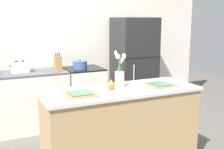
% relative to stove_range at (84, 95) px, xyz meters
% --- Properties ---
extents(back_wall, '(5.20, 0.08, 2.70)m').
position_rel_stove_range_xyz_m(back_wall, '(-0.10, 0.40, 0.89)').
color(back_wall, silver).
rests_on(back_wall, ground_plane).
extents(kitchen_island, '(1.80, 0.66, 0.94)m').
position_rel_stove_range_xyz_m(kitchen_island, '(-0.10, -1.60, 0.01)').
color(kitchen_island, tan).
rests_on(kitchen_island, ground_plane).
extents(back_counter, '(1.68, 0.60, 0.92)m').
position_rel_stove_range_xyz_m(back_counter, '(-1.16, 0.00, 0.00)').
color(back_counter, silver).
rests_on(back_counter, ground_plane).
extents(stove_range, '(0.60, 0.61, 0.92)m').
position_rel_stove_range_xyz_m(stove_range, '(0.00, 0.00, 0.00)').
color(stove_range, silver).
rests_on(stove_range, ground_plane).
extents(refrigerator, '(0.68, 0.67, 1.74)m').
position_rel_stove_range_xyz_m(refrigerator, '(0.95, 0.00, 0.41)').
color(refrigerator, black).
rests_on(refrigerator, ground_plane).
extents(flower_vase, '(0.12, 0.15, 0.42)m').
position_rel_stove_range_xyz_m(flower_vase, '(-0.08, -1.52, 0.62)').
color(flower_vase, silver).
rests_on(flower_vase, kitchen_island).
extents(pear_figurine, '(0.08, 0.08, 0.14)m').
position_rel_stove_range_xyz_m(pear_figurine, '(-0.22, -1.60, 0.54)').
color(pear_figurine, '#C66B33').
rests_on(pear_figurine, kitchen_island).
extents(plate_setting_left, '(0.33, 0.33, 0.02)m').
position_rel_stove_range_xyz_m(plate_setting_left, '(-0.60, -1.64, 0.49)').
color(plate_setting_left, olive).
rests_on(plate_setting_left, kitchen_island).
extents(plate_setting_right, '(0.33, 0.33, 0.02)m').
position_rel_stove_range_xyz_m(plate_setting_right, '(0.40, -1.64, 0.49)').
color(plate_setting_right, olive).
rests_on(plate_setting_right, kitchen_island).
extents(toaster, '(0.28, 0.18, 0.17)m').
position_rel_stove_range_xyz_m(toaster, '(-1.01, 0.03, 0.55)').
color(toaster, silver).
rests_on(toaster, back_counter).
extents(cooking_pot, '(0.24, 0.24, 0.15)m').
position_rel_stove_range_xyz_m(cooking_pot, '(-0.08, -0.04, 0.52)').
color(cooking_pot, '#386093').
rests_on(cooking_pot, stove_range).
extents(knife_block, '(0.10, 0.14, 0.27)m').
position_rel_stove_range_xyz_m(knife_block, '(-0.42, 0.02, 0.57)').
color(knife_block, '#A37547').
rests_on(knife_block, back_counter).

